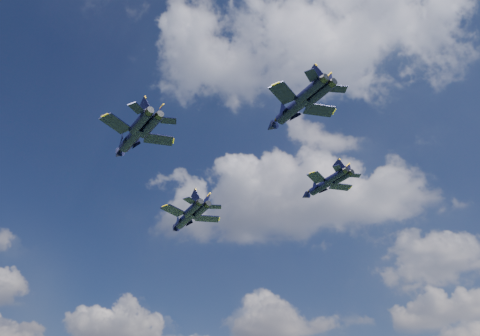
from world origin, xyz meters
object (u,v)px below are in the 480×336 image
object	(u,v)px
jet_lead	(185,219)
jet_slot	(291,110)
jet_right	(321,187)
jet_left	(131,139)

from	to	relation	value
jet_lead	jet_slot	bearing A→B (deg)	-89.37
jet_slot	jet_right	bearing A→B (deg)	37.94
jet_left	jet_slot	bearing A→B (deg)	-50.09
jet_lead	jet_left	xyz separation A→B (m)	(0.93, -27.01, 2.15)
jet_lead	jet_slot	size ratio (longest dim) A/B	1.05
jet_left	jet_right	distance (m)	39.28
jet_right	jet_slot	world-z (taller)	jet_right
jet_left	jet_slot	xyz separation A→B (m)	(27.00, 0.47, 0.51)
jet_left	jet_right	world-z (taller)	jet_right
jet_lead	jet_left	world-z (taller)	jet_left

